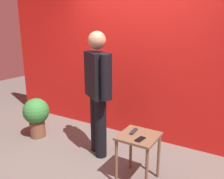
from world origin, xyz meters
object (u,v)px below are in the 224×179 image
object	(u,v)px
cell_phone	(140,139)
potted_plant	(36,114)
standing_person	(98,88)
tv_remote	(134,131)
side_table	(138,144)

from	to	relation	value
cell_phone	potted_plant	xyz separation A→B (m)	(-2.06, 0.32, -0.21)
standing_person	tv_remote	xyz separation A→B (m)	(0.70, -0.27, -0.38)
standing_person	tv_remote	distance (m)	0.84
standing_person	potted_plant	distance (m)	1.36
cell_phone	tv_remote	world-z (taller)	tv_remote
standing_person	potted_plant	xyz separation A→B (m)	(-1.22, -0.09, -0.60)
cell_phone	standing_person	bearing A→B (deg)	162.09
side_table	cell_phone	distance (m)	0.17
side_table	tv_remote	distance (m)	0.16
standing_person	potted_plant	world-z (taller)	standing_person
standing_person	cell_phone	world-z (taller)	standing_person
potted_plant	cell_phone	bearing A→B (deg)	-8.80
standing_person	potted_plant	size ratio (longest dim) A/B	2.62
side_table	tv_remote	size ratio (longest dim) A/B	3.61
side_table	cell_phone	size ratio (longest dim) A/B	4.26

